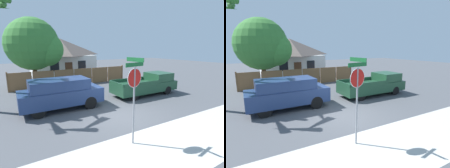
# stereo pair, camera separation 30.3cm
# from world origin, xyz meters

# --- Properties ---
(ground_plane) EXTENTS (80.00, 80.00, 0.00)m
(ground_plane) POSITION_xyz_m (0.00, 0.00, 0.00)
(ground_plane) COLOR #4C4F54
(sidewalk_strip) EXTENTS (36.00, 3.20, 0.01)m
(sidewalk_strip) POSITION_xyz_m (0.00, -3.60, 0.00)
(sidewalk_strip) COLOR beige
(sidewalk_strip) RESTS_ON ground
(wooden_fence) EXTENTS (11.68, 0.12, 1.74)m
(wooden_fence) POSITION_xyz_m (0.47, 9.07, 0.82)
(wooden_fence) COLOR brown
(wooden_fence) RESTS_ON ground
(house) EXTENTS (7.97, 7.45, 4.91)m
(house) POSITION_xyz_m (1.12, 16.35, 2.55)
(house) COLOR white
(house) RESTS_ON ground
(oak_tree) EXTENTS (5.04, 4.80, 6.45)m
(oak_tree) POSITION_xyz_m (-2.76, 10.04, 3.94)
(oak_tree) COLOR brown
(oak_tree) RESTS_ON ground
(red_suv) EXTENTS (4.87, 1.95, 1.90)m
(red_suv) POSITION_xyz_m (-2.48, 2.71, 1.03)
(red_suv) COLOR navy
(red_suv) RESTS_ON ground
(orange_pickup) EXTENTS (5.44, 2.00, 1.70)m
(orange_pickup) POSITION_xyz_m (4.43, 2.71, 0.82)
(orange_pickup) COLOR #1E472D
(orange_pickup) RESTS_ON ground
(stop_sign) EXTENTS (0.92, 0.82, 3.41)m
(stop_sign) POSITION_xyz_m (-1.11, -2.71, 2.32)
(stop_sign) COLOR gray
(stop_sign) RESTS_ON ground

